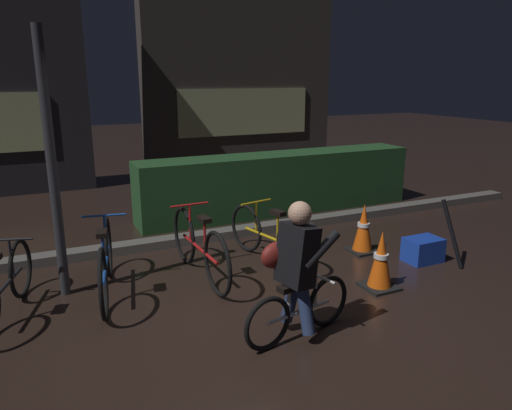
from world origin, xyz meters
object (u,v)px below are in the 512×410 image
object	(u,v)px
parked_bike_left_mid	(4,286)
traffic_cone_far	(363,229)
street_post	(52,168)
parked_bike_center_left	(106,262)
blue_crate	(423,250)
traffic_cone_near	(381,261)
cyclist	(296,271)
parked_bike_center_right	(199,247)
parked_bike_right_mid	(269,236)
closed_umbrella	(452,234)

from	to	relation	value
parked_bike_left_mid	traffic_cone_far	size ratio (longest dim) A/B	2.29
street_post	traffic_cone_far	xyz separation A→B (m)	(3.65, -0.30, -1.05)
parked_bike_center_left	blue_crate	world-z (taller)	parked_bike_center_left
street_post	traffic_cone_near	distance (m)	3.54
cyclist	parked_bike_left_mid	bearing A→B (deg)	135.44
parked_bike_center_left	parked_bike_center_right	size ratio (longest dim) A/B	0.98
blue_crate	traffic_cone_near	bearing A→B (deg)	-158.11
parked_bike_left_mid	blue_crate	bearing A→B (deg)	-79.88
cyclist	parked_bike_right_mid	bearing A→B (deg)	58.77
street_post	parked_bike_right_mid	world-z (taller)	street_post
parked_bike_center_left	cyclist	xyz separation A→B (m)	(1.37, -1.58, 0.27)
parked_bike_left_mid	parked_bike_right_mid	world-z (taller)	parked_bike_right_mid
blue_crate	closed_umbrella	size ratio (longest dim) A/B	0.52
traffic_cone_near	blue_crate	world-z (taller)	traffic_cone_near
parked_bike_right_mid	closed_umbrella	size ratio (longest dim) A/B	1.81
parked_bike_right_mid	blue_crate	bearing A→B (deg)	-127.89
blue_crate	parked_bike_center_right	bearing A→B (deg)	165.19
traffic_cone_far	closed_umbrella	bearing A→B (deg)	-52.41
parked_bike_center_right	closed_umbrella	bearing A→B (deg)	-110.50
traffic_cone_near	closed_umbrella	size ratio (longest dim) A/B	0.77
parked_bike_center_left	traffic_cone_far	world-z (taller)	parked_bike_center_left
traffic_cone_far	cyclist	distance (m)	2.42
parked_bike_left_mid	traffic_cone_near	bearing A→B (deg)	-87.79
blue_crate	parked_bike_left_mid	bearing A→B (deg)	172.78
street_post	parked_bike_right_mid	distance (m)	2.59
traffic_cone_near	closed_umbrella	xyz separation A→B (m)	(1.19, 0.15, 0.09)
parked_bike_center_right	closed_umbrella	size ratio (longest dim) A/B	2.06
parked_bike_right_mid	cyclist	xyz separation A→B (m)	(-0.60, -1.71, 0.30)
parked_bike_center_right	cyclist	xyz separation A→B (m)	(0.34, -1.61, 0.26)
street_post	traffic_cone_near	size ratio (longest dim) A/B	4.17
parked_bike_left_mid	parked_bike_center_left	distance (m)	0.95
parked_bike_center_right	blue_crate	xyz separation A→B (m)	(2.67, -0.71, -0.21)
parked_bike_right_mid	traffic_cone_far	distance (m)	1.29
parked_bike_center_right	traffic_cone_near	distance (m)	2.01
blue_crate	cyclist	distance (m)	2.55
blue_crate	cyclist	size ratio (longest dim) A/B	0.35
cyclist	closed_umbrella	world-z (taller)	cyclist
parked_bike_center_right	cyclist	distance (m)	1.66
street_post	parked_bike_center_left	world-z (taller)	street_post
traffic_cone_near	closed_umbrella	world-z (taller)	closed_umbrella
street_post	traffic_cone_far	bearing A→B (deg)	-4.64
parked_bike_center_left	parked_bike_right_mid	size ratio (longest dim) A/B	1.12
parked_bike_left_mid	traffic_cone_near	world-z (taller)	parked_bike_left_mid
parked_bike_left_mid	closed_umbrella	xyz separation A→B (m)	(4.85, -0.84, 0.08)
parked_bike_left_mid	parked_bike_center_right	bearing A→B (deg)	-69.26
parked_bike_left_mid	closed_umbrella	distance (m)	4.92
parked_bike_center_right	parked_bike_left_mid	bearing A→B (deg)	91.35
street_post	parked_bike_right_mid	xyz separation A→B (m)	(2.38, -0.08, -1.03)
closed_umbrella	blue_crate	bearing A→B (deg)	15.58
traffic_cone_far	blue_crate	size ratio (longest dim) A/B	1.47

